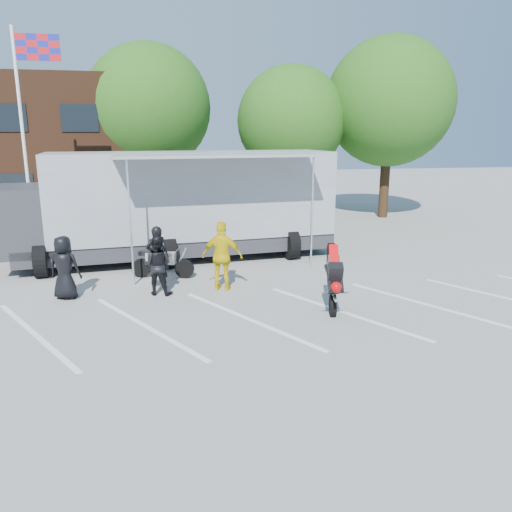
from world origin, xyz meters
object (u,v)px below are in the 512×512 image
object	(u,v)px
tree_right	(389,102)
stunt_bike_rider	(330,307)
tree_mid	(291,121)
spectator_leather_c	(157,265)
spectator_leather_b	(158,257)
spectator_hivis	(222,256)
parked_motorcycle	(163,278)
transporter_truck	(181,259)
tree_left	(148,108)
spectator_leather_a	(64,268)
flagpole	(28,113)

from	to	relation	value
tree_right	stunt_bike_rider	bearing A→B (deg)	-120.10
stunt_bike_rider	tree_mid	bearing A→B (deg)	92.51
tree_right	spectator_leather_c	distance (m)	17.04
spectator_leather_b	spectator_hivis	bearing A→B (deg)	176.90
tree_right	parked_motorcycle	world-z (taller)	tree_right
stunt_bike_rider	parked_motorcycle	bearing A→B (deg)	152.14
transporter_truck	tree_left	bearing A→B (deg)	90.79
spectator_leather_a	spectator_leather_c	world-z (taller)	spectator_leather_a
tree_left	tree_mid	xyz separation A→B (m)	(7.00, -1.00, -0.62)
spectator_leather_a	spectator_leather_c	distance (m)	2.43
tree_left	stunt_bike_rider	bearing A→B (deg)	-73.25
spectator_leather_a	spectator_leather_c	size ratio (longest dim) A/B	1.04
tree_mid	stunt_bike_rider	size ratio (longest dim) A/B	4.13
tree_right	transporter_truck	world-z (taller)	tree_right
stunt_bike_rider	tree_left	bearing A→B (deg)	120.08
tree_mid	tree_right	distance (m)	5.11
tree_mid	spectator_leather_b	world-z (taller)	tree_mid
flagpole	spectator_hivis	bearing A→B (deg)	-46.99
stunt_bike_rider	spectator_hivis	xyz separation A→B (m)	(-2.48, 2.01, 0.98)
parked_motorcycle	tree_left	bearing A→B (deg)	16.85
stunt_bike_rider	spectator_leather_a	world-z (taller)	spectator_leather_a
stunt_bike_rider	spectator_leather_c	world-z (taller)	spectator_leather_c
tree_right	parked_motorcycle	size ratio (longest dim) A/B	4.63
tree_right	stunt_bike_rider	world-z (taller)	tree_right
spectator_leather_a	spectator_leather_c	xyz separation A→B (m)	(2.43, -0.10, -0.03)
tree_right	spectator_hivis	bearing A→B (deg)	-132.25
tree_mid	transporter_truck	bearing A→B (deg)	-128.17
transporter_truck	spectator_leather_c	distance (m)	4.10
flagpole	tree_left	size ratio (longest dim) A/B	0.93
spectator_leather_b	parked_motorcycle	bearing A→B (deg)	-82.70
flagpole	spectator_hivis	world-z (taller)	flagpole
tree_mid	spectator_leather_c	xyz separation A→B (m)	(-6.87, -11.63, -4.12)
tree_left	spectator_hivis	distance (m)	13.55
stunt_bike_rider	spectator_leather_c	size ratio (longest dim) A/B	1.12
tree_right	stunt_bike_rider	distance (m)	16.26
tree_mid	tree_right	world-z (taller)	tree_right
transporter_truck	stunt_bike_rider	distance (m)	6.85
spectator_leather_b	tree_right	bearing A→B (deg)	-123.42
parked_motorcycle	spectator_hivis	xyz separation A→B (m)	(1.64, -1.60, 0.98)
flagpole	stunt_bike_rider	world-z (taller)	flagpole
tree_mid	transporter_truck	size ratio (longest dim) A/B	0.66
transporter_truck	spectator_leather_b	size ratio (longest dim) A/B	6.48
spectator_leather_b	spectator_leather_c	world-z (taller)	spectator_leather_b
tree_left	spectator_leather_a	xyz separation A→B (m)	(-2.30, -12.53, -4.71)
tree_right	parked_motorcycle	bearing A→B (deg)	-140.96
stunt_bike_rider	spectator_leather_a	xyz separation A→B (m)	(-6.70, 2.09, 0.86)
tree_right	tree_left	bearing A→B (deg)	172.87
tree_right	transporter_truck	distance (m)	14.44
spectator_leather_b	spectator_hivis	xyz separation A→B (m)	(1.78, -0.58, 0.08)
transporter_truck	spectator_leather_b	bearing A→B (deg)	-109.18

